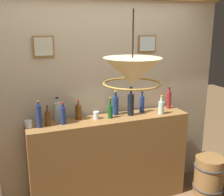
% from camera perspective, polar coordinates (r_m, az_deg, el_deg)
% --- Properties ---
extents(panelled_rear_partition, '(3.06, 0.15, 2.55)m').
position_cam_1_polar(panelled_rear_partition, '(3.31, -1.91, 1.51)').
color(panelled_rear_partition, '#BCAD8E').
rests_on(panelled_rear_partition, ground).
extents(bar_shelf_unit, '(1.88, 0.36, 1.09)m').
position_cam_1_polar(bar_shelf_unit, '(3.37, -0.31, -13.00)').
color(bar_shelf_unit, olive).
rests_on(bar_shelf_unit, ground).
extents(liquor_bottle_rum, '(0.07, 0.07, 0.27)m').
position_cam_1_polar(liquor_bottle_rum, '(3.08, -11.20, -2.71)').
color(liquor_bottle_rum, silver).
rests_on(liquor_bottle_rum, bar_shelf_unit).
extents(liquor_bottle_whiskey, '(0.06, 0.06, 0.26)m').
position_cam_1_polar(liquor_bottle_whiskey, '(3.36, 6.21, -1.21)').
color(liquor_bottle_whiskey, navy).
rests_on(liquor_bottle_whiskey, bar_shelf_unit).
extents(liquor_bottle_vodka, '(0.06, 0.06, 0.29)m').
position_cam_1_polar(liquor_bottle_vodka, '(2.93, -14.90, -3.64)').
color(liquor_bottle_vodka, navy).
rests_on(liquor_bottle_vodka, bar_shelf_unit).
extents(liquor_bottle_sherry, '(0.07, 0.07, 0.23)m').
position_cam_1_polar(liquor_bottle_sherry, '(3.33, 10.15, -1.83)').
color(liquor_bottle_sherry, silver).
rests_on(liquor_bottle_sherry, bar_shelf_unit).
extents(liquor_bottle_rye, '(0.08, 0.08, 0.34)m').
position_cam_1_polar(liquor_bottle_rye, '(3.22, 3.91, -1.26)').
color(liquor_bottle_rye, black).
rests_on(liquor_bottle_rye, bar_shelf_unit).
extents(liquor_bottle_vermouth, '(0.06, 0.06, 0.24)m').
position_cam_1_polar(liquor_bottle_vermouth, '(3.13, -0.34, -2.66)').
color(liquor_bottle_vermouth, '#195521').
rests_on(liquor_bottle_vermouth, bar_shelf_unit).
extents(liquor_bottle_mezcal, '(0.07, 0.07, 0.24)m').
position_cam_1_polar(liquor_bottle_mezcal, '(2.98, -10.11, -3.53)').
color(liquor_bottle_mezcal, navy).
rests_on(liquor_bottle_mezcal, bar_shelf_unit).
extents(liquor_bottle_tequila, '(0.06, 0.06, 0.23)m').
position_cam_1_polar(liquor_bottle_tequila, '(2.97, -13.18, -4.07)').
color(liquor_bottle_tequila, '#5A3312').
rests_on(liquor_bottle_tequila, bar_shelf_unit).
extents(liquor_bottle_port, '(0.07, 0.07, 0.29)m').
position_cam_1_polar(liquor_bottle_port, '(3.24, 0.72, -1.50)').
color(liquor_bottle_port, navy).
rests_on(liquor_bottle_port, bar_shelf_unit).
extents(liquor_bottle_brandy, '(0.06, 0.06, 0.27)m').
position_cam_1_polar(liquor_bottle_brandy, '(3.56, 11.70, -0.33)').
color(liquor_bottle_brandy, maroon).
rests_on(liquor_bottle_brandy, bar_shelf_unit).
extents(liquor_bottle_gin, '(0.07, 0.07, 0.23)m').
position_cam_1_polar(liquor_bottle_gin, '(3.11, -7.00, -2.84)').
color(liquor_bottle_gin, brown).
rests_on(liquor_bottle_gin, bar_shelf_unit).
extents(glass_tumbler_rocks, '(0.07, 0.07, 0.09)m').
position_cam_1_polar(glass_tumbler_rocks, '(3.12, -3.30, -3.59)').
color(glass_tumbler_rocks, silver).
rests_on(glass_tumbler_rocks, bar_shelf_unit).
extents(glass_tumbler_highball, '(0.08, 0.08, 0.08)m').
position_cam_1_polar(glass_tumbler_highball, '(2.98, -16.88, -5.19)').
color(glass_tumbler_highball, silver).
rests_on(glass_tumbler_highball, bar_shelf_unit).
extents(pendant_lamp, '(0.46, 0.46, 0.57)m').
position_cam_1_polar(pendant_lamp, '(2.15, 4.22, 5.40)').
color(pendant_lamp, beige).
extents(wooden_barrel, '(0.39, 0.39, 0.52)m').
position_cam_1_polar(wooden_barrel, '(3.85, 19.40, -15.00)').
color(wooden_barrel, olive).
rests_on(wooden_barrel, ground).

